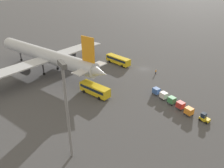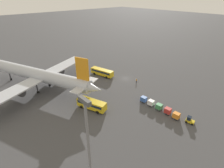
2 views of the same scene
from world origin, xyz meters
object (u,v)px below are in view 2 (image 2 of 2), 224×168
Objects in this scene: cargo_cart_white at (151,103)px; shuttle_bus_near at (102,72)px; cargo_cart_blue at (144,99)px; worker_person at (137,80)px; cargo_cart_red at (168,111)px; airplane at (38,75)px; shuttle_bus_far at (92,104)px; cargo_cart_green at (159,107)px; baggage_tug at (190,120)px; cargo_cart_orange at (176,116)px.

shuttle_bus_near is at bearing -6.02° from cargo_cart_white.
cargo_cart_white and cargo_cart_blue have the same top height.
cargo_cart_red is at bearing 155.83° from worker_person.
airplane is 5.14× the size of shuttle_bus_far.
cargo_cart_green is (-15.18, -15.84, -0.67)m from shuttle_bus_far.
airplane is at bearing -3.02° from shuttle_bus_far.
baggage_tug reaches higher than cargo_cart_red.
cargo_cart_white is (-36.59, -22.82, -4.83)m from airplane.
airplane reaches higher than cargo_cart_red.
cargo_cart_red is (-35.96, 2.90, -0.64)m from shuttle_bus_near.
worker_person is 0.83× the size of cargo_cart_orange.
cargo_cart_white is 1.00× the size of cargo_cart_blue.
cargo_cart_blue is at bearing 159.58° from shuttle_bus_near.
cargo_cart_green is 1.00× the size of cargo_cart_blue.
cargo_cart_green is 1.00× the size of cargo_cart_white.
cargo_cart_white is (-29.79, 3.14, -0.64)m from shuttle_bus_near.
baggage_tug is at bearing 163.98° from shuttle_bus_near.
cargo_cart_red is at bearing 161.89° from shuttle_bus_near.
baggage_tug is 6.80m from cargo_cart_red.
cargo_cart_green is 3.08m from cargo_cart_white.
cargo_cart_red is (-18.27, -15.98, -0.67)m from shuttle_bus_far.
cargo_cart_orange reaches higher than worker_person.
worker_person is (27.52, -8.32, -0.07)m from baggage_tug.
cargo_cart_white is at bearing -4.54° from baggage_tug.
worker_person is (-21.95, -32.40, -5.15)m from airplane.
cargo_cart_orange is 6.17m from cargo_cart_green.
baggage_tug is 12.95m from cargo_cart_white.
worker_person is 20.10m from cargo_cart_green.
cargo_cart_red is at bearing -177.38° from cargo_cart_green.
baggage_tug is at bearing 163.18° from worker_person.
airplane reaches higher than cargo_cart_green.
cargo_cart_blue is at bearing -139.12° from shuttle_bus_far.
cargo_cart_orange is 9.25m from cargo_cart_white.
shuttle_bus_far is at bearing 46.21° from cargo_cart_green.
airplane is 20.71× the size of baggage_tug.
cargo_cart_white is at bearing 1.86° from cargo_cart_green.
shuttle_bus_far is at bearing 95.73° from worker_person.
airplane is 48.82m from cargo_cart_red.
cargo_cart_orange is 1.00× the size of cargo_cart_blue.
cargo_cart_red is 1.00× the size of cargo_cart_blue.
shuttle_bus_near is 5.44× the size of cargo_cart_red.
cargo_cart_blue is (15.96, 1.36, 0.25)m from baggage_tug.
airplane is 25.51× the size of cargo_cart_red.
cargo_cart_orange is 1.00× the size of cargo_cart_white.
cargo_cart_white is at bearing -146.71° from shuttle_bus_far.
cargo_cart_orange is at bearing 175.37° from cargo_cart_red.
shuttle_bus_far is 4.96× the size of cargo_cart_white.
cargo_cart_red is at bearing -177.89° from cargo_cart_blue.
baggage_tug is (-42.67, 1.88, -0.89)m from shuttle_bus_near.
cargo_cart_orange and cargo_cart_white have the same top height.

